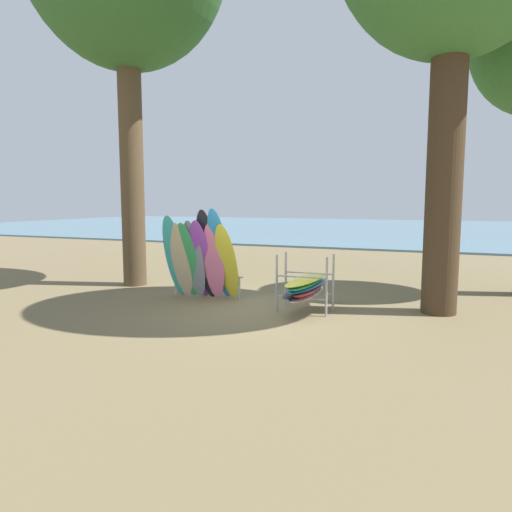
{
  "coord_description": "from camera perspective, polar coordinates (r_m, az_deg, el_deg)",
  "views": [
    {
      "loc": [
        4.12,
        -9.44,
        2.41
      ],
      "look_at": [
        -0.09,
        0.76,
        1.1
      ],
      "focal_mm": 32.88,
      "sensor_mm": 36.0,
      "label": 1
    }
  ],
  "objects": [
    {
      "name": "leaning_board_pile",
      "position": [
        11.5,
        -6.73,
        -0.33
      ],
      "size": [
        1.95,
        1.0,
        2.24
      ],
      "color": "#38B2AD",
      "rests_on": "ground"
    },
    {
      "name": "board_storage_rack",
      "position": [
        10.29,
        6.13,
        -3.69
      ],
      "size": [
        1.15,
        2.13,
        1.25
      ],
      "color": "#9EA0A5",
      "rests_on": "ground"
    },
    {
      "name": "ground_plane",
      "position": [
        10.58,
        -1.11,
        -6.4
      ],
      "size": [
        80.0,
        80.0,
        0.0
      ],
      "primitive_type": "plane",
      "color": "brown"
    },
    {
      "name": "lake_water",
      "position": [
        41.2,
        16.68,
        3.19
      ],
      "size": [
        80.0,
        36.0,
        0.1
      ],
      "primitive_type": "cube",
      "color": "slate",
      "rests_on": "ground"
    }
  ]
}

